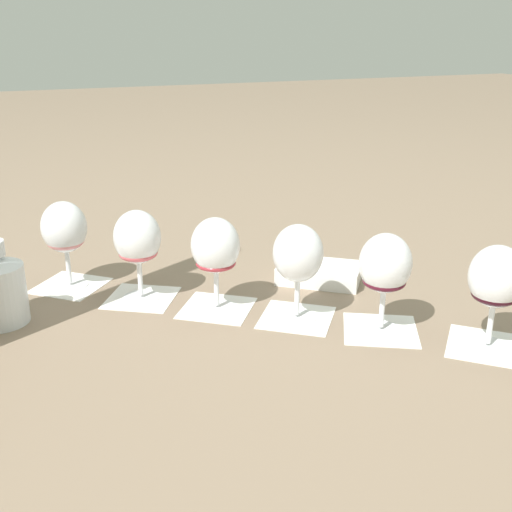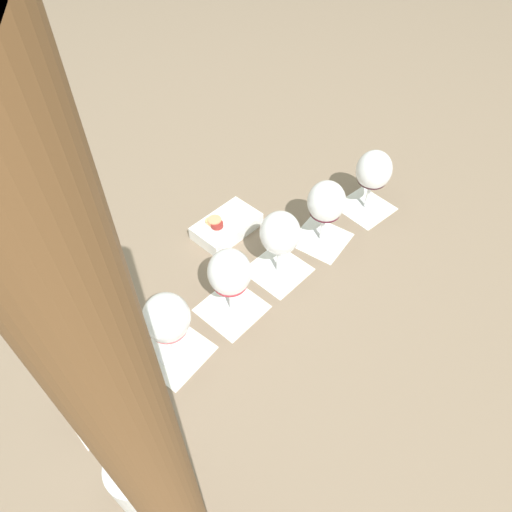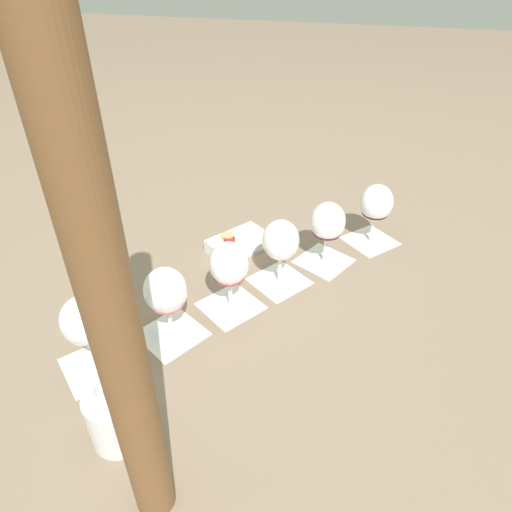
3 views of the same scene
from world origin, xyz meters
TOP-DOWN VIEW (x-y plane):
  - ground_plane at (0.00, 0.00)m, footprint 8.00×8.00m
  - tasting_card_0 at (-0.24, -0.29)m, footprint 0.17×0.17m
  - tasting_card_1 at (-0.14, -0.17)m, footprint 0.16×0.16m
  - tasting_card_2 at (-0.04, -0.06)m, footprint 0.17×0.17m
  - tasting_card_3 at (0.04, 0.06)m, footprint 0.17×0.17m
  - tasting_card_4 at (0.14, 0.17)m, footprint 0.16×0.16m
  - tasting_card_5 at (0.24, 0.29)m, footprint 0.17×0.17m
  - wine_glass_0 at (-0.24, -0.29)m, footprint 0.08×0.08m
  - wine_glass_1 at (-0.14, -0.17)m, footprint 0.08×0.08m
  - wine_glass_2 at (-0.04, -0.06)m, footprint 0.08×0.08m
  - wine_glass_3 at (0.04, 0.06)m, footprint 0.08×0.08m
  - wine_glass_4 at (0.14, 0.17)m, footprint 0.08×0.08m
  - wine_glass_5 at (0.24, 0.29)m, footprint 0.08×0.08m
  - ceramic_vase at (-0.12, -0.41)m, footprint 0.09×0.09m
  - snack_dish at (-0.09, 0.17)m, footprint 0.17×0.18m
  - umbrella_pole at (-0.02, -0.49)m, footprint 0.06×0.06m

SIDE VIEW (x-z plane):
  - ground_plane at x=0.00m, z-range 0.00..0.00m
  - tasting_card_0 at x=-0.24m, z-range 0.00..0.00m
  - tasting_card_1 at x=-0.14m, z-range 0.00..0.00m
  - tasting_card_2 at x=-0.04m, z-range 0.00..0.00m
  - tasting_card_3 at x=0.04m, z-range 0.00..0.00m
  - tasting_card_4 at x=0.14m, z-range 0.00..0.00m
  - tasting_card_5 at x=0.24m, z-range 0.00..0.00m
  - snack_dish at x=-0.09m, z-range -0.01..0.04m
  - ceramic_vase at x=-0.12m, z-range -0.01..0.14m
  - wine_glass_0 at x=-0.24m, z-range 0.03..0.19m
  - wine_glass_3 at x=0.04m, z-range 0.03..0.19m
  - wine_glass_5 at x=0.24m, z-range 0.03..0.19m
  - wine_glass_1 at x=-0.14m, z-range 0.03..0.19m
  - wine_glass_4 at x=0.14m, z-range 0.03..0.19m
  - wine_glass_2 at x=-0.04m, z-range 0.03..0.19m
  - umbrella_pole at x=-0.02m, z-range 0.00..0.78m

